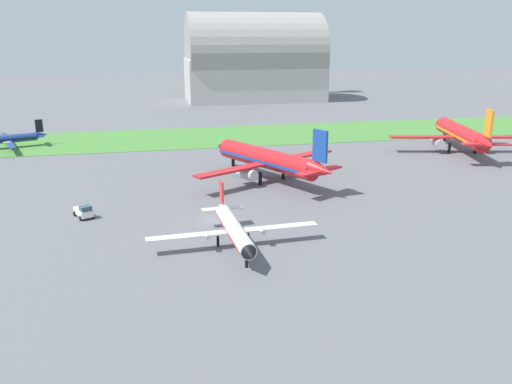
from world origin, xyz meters
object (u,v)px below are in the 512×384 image
(airplane_parked_jet_far, at_px, (462,134))
(pushback_tug_near_gate, at_px, (84,211))
(control_tower, at_px, (314,50))
(airplane_midfield_jet, at_px, (268,159))
(airplane_taxiing_turboprop, at_px, (8,139))
(airplane_foreground_turboprop, at_px, (234,229))

(airplane_parked_jet_far, height_order, pushback_tug_near_gate, airplane_parked_jet_far)
(control_tower, bearing_deg, airplane_midfield_jet, -111.04)
(pushback_tug_near_gate, bearing_deg, airplane_parked_jet_far, 84.10)
(airplane_taxiing_turboprop, distance_m, airplane_midfield_jet, 65.57)
(airplane_parked_jet_far, relative_size, pushback_tug_near_gate, 7.86)
(airplane_taxiing_turboprop, relative_size, airplane_midfield_jet, 0.70)
(airplane_midfield_jet, relative_size, control_tower, 0.92)
(airplane_midfield_jet, distance_m, airplane_parked_jet_far, 49.32)
(airplane_taxiing_turboprop, distance_m, airplane_parked_jet_far, 102.96)
(airplane_taxiing_turboprop, bearing_deg, airplane_parked_jet_far, 147.56)
(airplane_taxiing_turboprop, bearing_deg, airplane_midfield_jet, 124.99)
(control_tower, bearing_deg, airplane_foreground_turboprop, -111.08)
(pushback_tug_near_gate, distance_m, control_tower, 170.81)
(airplane_parked_jet_far, bearing_deg, airplane_foreground_turboprop, 138.30)
(airplane_parked_jet_far, bearing_deg, control_tower, 10.10)
(airplane_foreground_turboprop, distance_m, airplane_parked_jet_far, 72.25)
(airplane_midfield_jet, xyz_separation_m, airplane_parked_jet_far, (47.32, 13.89, 0.11))
(pushback_tug_near_gate, bearing_deg, control_tower, 125.70)
(airplane_midfield_jet, distance_m, control_tower, 145.45)
(airplane_foreground_turboprop, height_order, airplane_parked_jet_far, airplane_parked_jet_far)
(airplane_taxiing_turboprop, xyz_separation_m, airplane_midfield_jet, (52.43, -39.33, 1.71))
(airplane_taxiing_turboprop, relative_size, pushback_tug_near_gate, 4.94)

